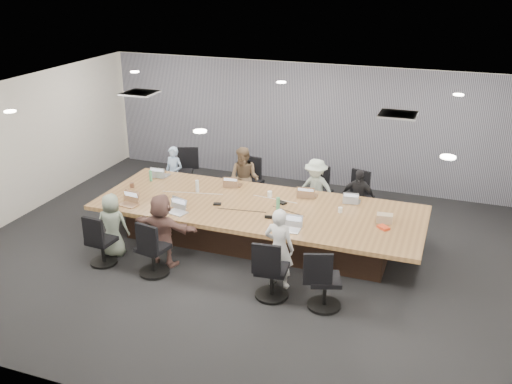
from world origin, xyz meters
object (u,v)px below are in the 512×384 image
(person_2, at_px, (315,190))
(person_5, at_px, (162,230))
(chair_1, at_px, (250,186))
(bottle_green_left, at_px, (151,176))
(chair_5, at_px, (153,252))
(laptop_4, at_px, (128,205))
(person_1, at_px, (244,179))
(laptop_1, at_px, (234,185))
(laptop_6, at_px, (289,230))
(laptop_0, at_px, (161,175))
(laptop_5, at_px, (177,212))
(chair_7, at_px, (325,284))
(chair_6, at_px, (272,274))
(laptop_2, at_px, (308,195))
(mug_brown, at_px, (132,185))
(person_6, at_px, (279,248))
(chair_2, at_px, (319,196))
(conference_table, at_px, (258,222))
(person_4, at_px, (112,225))
(canvas_bag, at_px, (385,218))
(stapler, at_px, (269,217))
(chair_3, at_px, (360,202))
(laptop_3, at_px, (353,201))
(person_0, at_px, (174,173))
(person_3, at_px, (358,198))
(bottle_clear, at_px, (197,186))
(chair_4, at_px, (102,245))
(snack_packet, at_px, (383,227))
(chair_0, at_px, (182,175))
(bottle_green_right, at_px, (278,204))

(person_2, relative_size, person_5, 0.99)
(chair_1, xyz_separation_m, bottle_green_left, (-1.70, -1.25, 0.46))
(chair_5, xyz_separation_m, laptop_4, (-1.00, 0.90, 0.35))
(chair_5, relative_size, person_1, 0.59)
(laptop_1, bearing_deg, laptop_6, 124.90)
(laptop_0, distance_m, person_5, 2.46)
(person_2, bearing_deg, laptop_5, -121.38)
(chair_7, xyz_separation_m, bottle_green_left, (-4.18, 2.15, 0.45))
(chair_6, xyz_separation_m, person_5, (-2.09, 0.35, 0.24))
(laptop_2, bearing_deg, person_2, -95.89)
(laptop_2, xyz_separation_m, mug_brown, (-3.39, -0.81, 0.04))
(laptop_0, bearing_deg, laptop_4, 96.09)
(laptop_0, xyz_separation_m, person_6, (3.29, -2.15, -0.07))
(chair_2, bearing_deg, laptop_6, 104.14)
(conference_table, bearing_deg, person_4, -148.94)
(laptop_5, bearing_deg, canvas_bag, 28.24)
(person_1, bearing_deg, stapler, -54.36)
(chair_3, distance_m, person_4, 4.91)
(laptop_0, distance_m, laptop_3, 4.03)
(chair_2, xyz_separation_m, laptop_3, (0.85, -0.90, 0.37))
(chair_2, relative_size, laptop_6, 2.22)
(chair_6, distance_m, laptop_1, 3.01)
(person_0, distance_m, person_2, 3.18)
(person_2, bearing_deg, laptop_4, -132.90)
(chair_2, xyz_separation_m, chair_5, (-1.98, -3.40, 0.02))
(person_3, distance_m, person_4, 4.69)
(chair_6, bearing_deg, chair_3, 72.22)
(chair_5, bearing_deg, person_3, 57.81)
(bottle_clear, distance_m, stapler, 1.85)
(chair_3, xyz_separation_m, canvas_bag, (0.69, -1.62, 0.44))
(person_4, relative_size, laptop_6, 3.39)
(chair_2, bearing_deg, stapler, 91.96)
(chair_4, relative_size, laptop_2, 2.19)
(chair_7, distance_m, canvas_bag, 1.92)
(chair_4, height_order, chair_6, chair_6)
(chair_3, relative_size, person_4, 0.65)
(chair_3, distance_m, mug_brown, 4.59)
(person_4, relative_size, mug_brown, 11.46)
(person_5, xyz_separation_m, bottle_clear, (-0.10, 1.60, 0.21))
(person_3, relative_size, stapler, 8.03)
(person_0, height_order, bottle_green_left, person_0)
(bottle_green_left, height_order, snack_packet, bottle_green_left)
(person_1, bearing_deg, chair_1, 92.96)
(person_1, xyz_separation_m, person_5, (-0.45, -2.70, -0.03))
(person_5, bearing_deg, laptop_2, -129.85)
(chair_0, relative_size, chair_5, 1.08)
(bottle_clear, xyz_separation_m, stapler, (1.71, -0.71, -0.09))
(person_0, distance_m, laptop_4, 2.16)
(chair_0, relative_size, bottle_green_right, 3.57)
(chair_0, bearing_deg, laptop_4, 75.61)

